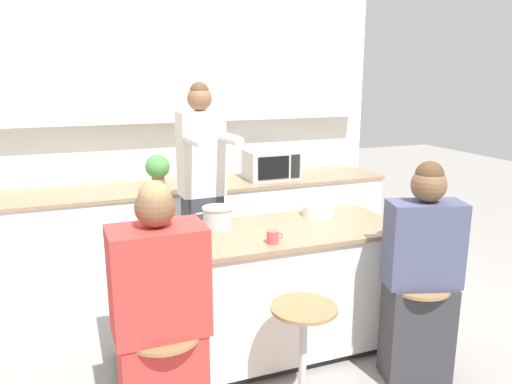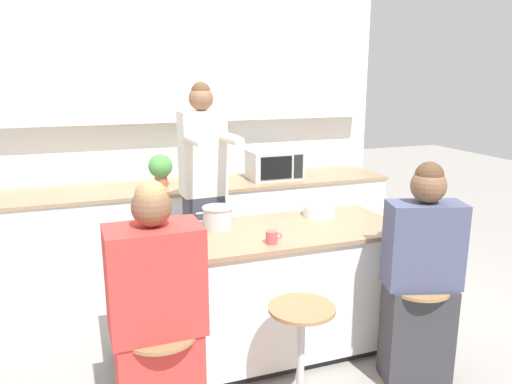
{
  "view_description": "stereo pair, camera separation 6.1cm",
  "coord_description": "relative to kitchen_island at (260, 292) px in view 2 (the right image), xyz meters",
  "views": [
    {
      "loc": [
        -1.15,
        -2.92,
        1.9
      ],
      "look_at": [
        0.0,
        0.08,
        1.13
      ],
      "focal_mm": 35.0,
      "sensor_mm": 36.0,
      "label": 1
    },
    {
      "loc": [
        -1.1,
        -2.94,
        1.9
      ],
      "look_at": [
        0.0,
        0.08,
        1.13
      ],
      "focal_mm": 35.0,
      "sensor_mm": 36.0,
      "label": 2
    }
  ],
  "objects": [
    {
      "name": "ground_plane",
      "position": [
        0.0,
        0.0,
        -0.45
      ],
      "size": [
        16.0,
        16.0,
        0.0
      ],
      "primitive_type": "plane",
      "color": "gray"
    },
    {
      "name": "kitchen_island",
      "position": [
        0.0,
        0.0,
        0.0
      ],
      "size": [
        1.95,
        0.76,
        0.88
      ],
      "color": "black",
      "rests_on": "ground_plane"
    },
    {
      "name": "microwave",
      "position": [
        0.69,
        1.45,
        0.59
      ],
      "size": [
        0.5,
        0.33,
        0.28
      ],
      "color": "#B2B5B7",
      "rests_on": "back_counter"
    },
    {
      "name": "fruit_bowl",
      "position": [
        0.54,
        0.2,
        0.47
      ],
      "size": [
        0.23,
        0.23,
        0.08
      ],
      "color": "white",
      "rests_on": "kitchen_island"
    },
    {
      "name": "cooking_pot",
      "position": [
        -0.24,
        0.17,
        0.51
      ],
      "size": [
        0.3,
        0.21,
        0.15
      ],
      "color": "#B7BABC",
      "rests_on": "kitchen_island"
    },
    {
      "name": "bar_stool_leftmost",
      "position": [
        -0.78,
        -0.67,
        -0.09
      ],
      "size": [
        0.38,
        0.38,
        0.65
      ],
      "color": "#997047",
      "rests_on": "ground_plane"
    },
    {
      "name": "person_wrapped_blanket",
      "position": [
        -0.79,
        -0.65,
        0.22
      ],
      "size": [
        0.46,
        0.29,
        1.42
      ],
      "rotation": [
        0.0,
        0.0,
        0.02
      ],
      "color": "red",
      "rests_on": "ground_plane"
    },
    {
      "name": "bar_stool_center",
      "position": [
        0.0,
        -0.66,
        -0.09
      ],
      "size": [
        0.38,
        0.38,
        0.65
      ],
      "color": "#997047",
      "rests_on": "ground_plane"
    },
    {
      "name": "person_seated_near",
      "position": [
        0.8,
        -0.65,
        0.2
      ],
      "size": [
        0.48,
        0.37,
        1.41
      ],
      "rotation": [
        0.0,
        0.0,
        -0.3
      ],
      "color": "#333338",
      "rests_on": "ground_plane"
    },
    {
      "name": "bar_stool_rightmost",
      "position": [
        0.78,
        -0.66,
        -0.09
      ],
      "size": [
        0.38,
        0.38,
        0.65
      ],
      "color": "#997047",
      "rests_on": "ground_plane"
    },
    {
      "name": "back_counter",
      "position": [
        0.0,
        1.51,
        0.0
      ],
      "size": [
        3.58,
        0.7,
        0.9
      ],
      "color": "white",
      "rests_on": "ground_plane"
    },
    {
      "name": "wall_back",
      "position": [
        0.0,
        1.84,
        1.1
      ],
      "size": [
        3.86,
        0.22,
        2.7
      ],
      "color": "silver",
      "rests_on": "ground_plane"
    },
    {
      "name": "potted_plant",
      "position": [
        -0.4,
        1.51,
        0.62
      ],
      "size": [
        0.22,
        0.22,
        0.29
      ],
      "color": "#93563D",
      "rests_on": "back_counter"
    },
    {
      "name": "person_cooking",
      "position": [
        -0.2,
        0.69,
        0.48
      ],
      "size": [
        0.36,
        0.59,
        1.84
      ],
      "rotation": [
        0.0,
        0.0,
        0.05
      ],
      "color": "#383842",
      "rests_on": "ground_plane"
    },
    {
      "name": "banana_bunch",
      "position": [
        -0.57,
        0.04,
        0.46
      ],
      "size": [
        0.16,
        0.11,
        0.05
      ],
      "color": "yellow",
      "rests_on": "kitchen_island"
    },
    {
      "name": "coffee_cup_near",
      "position": [
        -0.02,
        -0.25,
        0.48
      ],
      "size": [
        0.11,
        0.07,
        0.08
      ],
      "color": "#DB4C51",
      "rests_on": "kitchen_island"
    }
  ]
}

